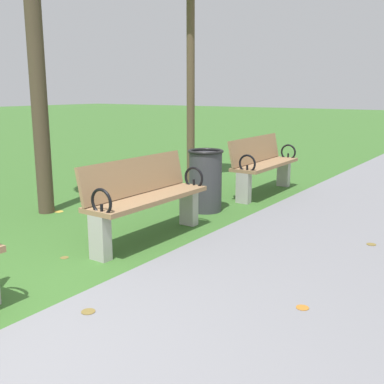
# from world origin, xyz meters

# --- Properties ---
(park_bench_2) EXTENTS (0.48, 1.60, 0.90)m
(park_bench_2) POSITION_xyz_m (-0.50, 2.53, 0.49)
(park_bench_2) COLOR #93704C
(park_bench_2) RESTS_ON ground
(park_bench_3) EXTENTS (0.50, 1.61, 0.90)m
(park_bench_3) POSITION_xyz_m (-0.50, 5.38, 0.49)
(park_bench_3) COLOR #93704C
(park_bench_3) RESTS_ON ground
(trash_bin) EXTENTS (0.48, 0.48, 0.84)m
(trash_bin) POSITION_xyz_m (-0.65, 3.95, 0.42)
(trash_bin) COLOR #38383D
(trash_bin) RESTS_ON ground
(scattered_leaves) EXTENTS (4.94, 8.30, 0.02)m
(scattered_leaves) POSITION_xyz_m (-0.18, 2.99, 0.01)
(scattered_leaves) COLOR #AD6B23
(scattered_leaves) RESTS_ON ground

